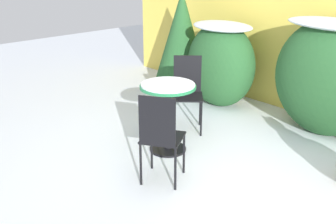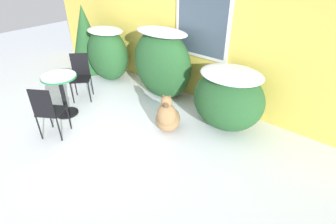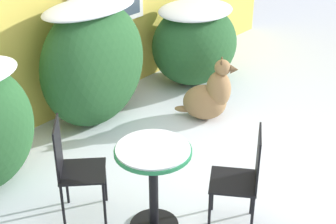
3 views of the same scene
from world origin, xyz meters
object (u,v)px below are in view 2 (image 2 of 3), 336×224
patio_chair_near_table (81,75)px  patio_chair_far_side (48,110)px  dog (168,117)px  patio_table (61,86)px

patio_chair_near_table → patio_chair_far_side: (0.81, -1.15, 0.00)m
patio_chair_near_table → dog: patio_chair_near_table is taller
patio_table → patio_chair_far_side: size_ratio=0.85×
patio_table → patio_chair_near_table: (-0.32, 0.62, -0.07)m
patio_table → patio_chair_near_table: patio_chair_near_table is taller
patio_chair_near_table → patio_chair_far_side: size_ratio=1.00×
patio_table → dog: (1.85, 0.81, -0.30)m
patio_table → patio_chair_far_side: 0.73m
patio_table → patio_chair_far_side: (0.49, -0.54, -0.07)m
patio_chair_far_side → patio_table: bearing=-80.0°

